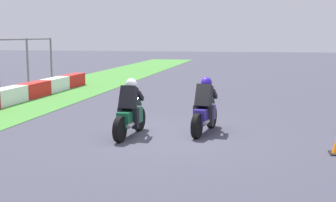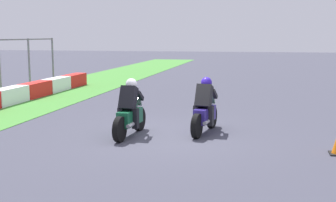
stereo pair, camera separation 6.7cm
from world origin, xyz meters
name	(u,v)px [view 1 (the left image)]	position (x,y,z in m)	size (l,w,h in m)	color
ground_plane	(170,136)	(0.00, 0.00, 0.00)	(120.00, 120.00, 0.00)	#3F404D
rider_lane_a	(205,110)	(0.55, -0.85, 0.62)	(2.03, 0.61, 1.51)	black
rider_lane_b	(130,113)	(-0.23, 1.02, 0.62)	(2.04, 0.56, 1.51)	black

